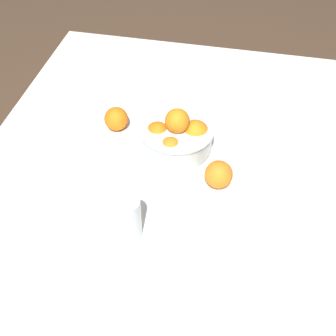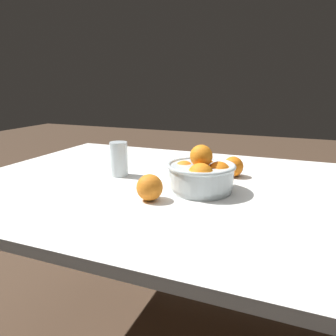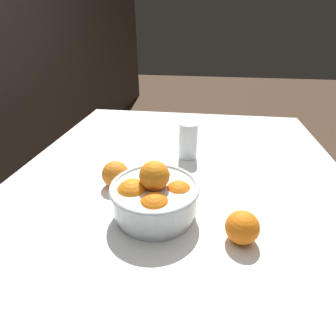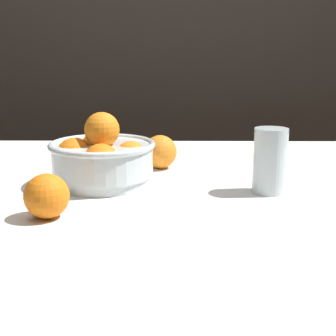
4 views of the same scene
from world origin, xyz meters
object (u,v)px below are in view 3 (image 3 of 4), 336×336
orange_loose_near_bowl (115,175)px  orange_loose_front (242,227)px  fruit_bowl (155,197)px  juice_glass (188,143)px

orange_loose_near_bowl → orange_loose_front: (-0.17, -0.35, -0.00)m
fruit_bowl → orange_loose_front: bearing=-106.5°
fruit_bowl → orange_loose_near_bowl: bearing=51.3°
juice_glass → fruit_bowl: bearing=170.5°
orange_loose_near_bowl → orange_loose_front: 0.39m
orange_loose_near_bowl → orange_loose_front: bearing=-116.6°
orange_loose_near_bowl → orange_loose_front: size_ratio=1.05×
orange_loose_front → fruit_bowl: bearing=73.5°
juice_glass → orange_loose_front: 0.42m
fruit_bowl → juice_glass: size_ratio=1.72×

